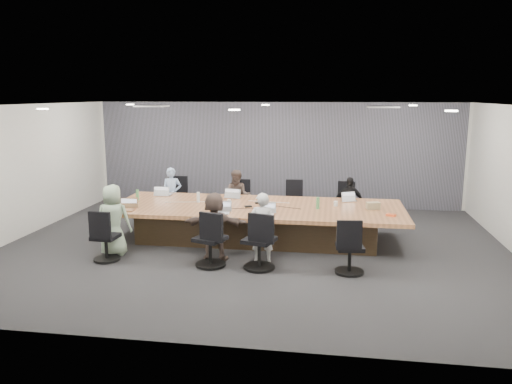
# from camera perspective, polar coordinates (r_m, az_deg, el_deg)

# --- Properties ---
(floor) EXTENTS (10.00, 8.00, 0.00)m
(floor) POSITION_cam_1_polar(r_m,az_deg,el_deg) (10.03, -0.35, -6.34)
(floor) COLOR #2A2A2C
(floor) RESTS_ON ground
(ceiling) EXTENTS (10.00, 8.00, 0.00)m
(ceiling) POSITION_cam_1_polar(r_m,az_deg,el_deg) (9.57, -0.37, 9.88)
(ceiling) COLOR white
(ceiling) RESTS_ON wall_back
(wall_back) EXTENTS (10.00, 0.00, 2.80)m
(wall_back) POSITION_cam_1_polar(r_m,az_deg,el_deg) (13.62, 2.31, 4.34)
(wall_back) COLOR beige
(wall_back) RESTS_ON ground
(wall_front) EXTENTS (10.00, 0.00, 2.80)m
(wall_front) POSITION_cam_1_polar(r_m,az_deg,el_deg) (5.88, -6.57, -4.84)
(wall_front) COLOR beige
(wall_front) RESTS_ON ground
(wall_left) EXTENTS (0.00, 8.00, 2.80)m
(wall_left) POSITION_cam_1_polar(r_m,az_deg,el_deg) (11.59, -25.60, 2.05)
(wall_left) COLOR beige
(wall_left) RESTS_ON ground
(curtain) EXTENTS (9.80, 0.04, 2.80)m
(curtain) POSITION_cam_1_polar(r_m,az_deg,el_deg) (13.54, 2.27, 4.30)
(curtain) COLOR slate
(curtain) RESTS_ON ground
(conference_table) EXTENTS (6.00, 2.20, 0.74)m
(conference_table) POSITION_cam_1_polar(r_m,az_deg,el_deg) (10.39, 0.08, -3.41)
(conference_table) COLOR #3C2C1B
(conference_table) RESTS_ON ground
(chair_0) EXTENTS (0.55, 0.55, 0.80)m
(chair_0) POSITION_cam_1_polar(r_m,az_deg,el_deg) (12.52, -9.05, -1.05)
(chair_0) COLOR black
(chair_0) RESTS_ON ground
(chair_1) EXTENTS (0.52, 0.52, 0.73)m
(chair_1) POSITION_cam_1_polar(r_m,az_deg,el_deg) (12.14, -1.77, -1.47)
(chair_1) COLOR black
(chair_1) RESTS_ON ground
(chair_2) EXTENTS (0.56, 0.56, 0.77)m
(chair_2) POSITION_cam_1_polar(r_m,az_deg,el_deg) (11.97, 4.19, -1.57)
(chair_2) COLOR black
(chair_2) RESTS_ON ground
(chair_3) EXTENTS (0.60, 0.60, 0.75)m
(chair_3) POSITION_cam_1_polar(r_m,az_deg,el_deg) (11.94, 10.46, -1.80)
(chair_3) COLOR black
(chair_3) RESTS_ON ground
(chair_4) EXTENTS (0.53, 0.53, 0.75)m
(chair_4) POSITION_cam_1_polar(r_m,az_deg,el_deg) (9.55, -16.79, -5.36)
(chair_4) COLOR black
(chair_4) RESTS_ON ground
(chair_5) EXTENTS (0.73, 0.73, 0.84)m
(chair_5) POSITION_cam_1_polar(r_m,az_deg,el_deg) (8.89, -5.26, -5.85)
(chair_5) COLOR black
(chair_5) RESTS_ON ground
(chair_6) EXTENTS (0.72, 0.72, 0.86)m
(chair_6) POSITION_cam_1_polar(r_m,az_deg,el_deg) (8.72, 0.37, -6.06)
(chair_6) COLOR black
(chair_6) RESTS_ON ground
(chair_7) EXTENTS (0.58, 0.58, 0.77)m
(chair_7) POSITION_cam_1_polar(r_m,az_deg,el_deg) (8.66, 10.67, -6.71)
(chair_7) COLOR black
(chair_7) RESTS_ON ground
(person_0) EXTENTS (0.52, 0.39, 1.29)m
(person_0) POSITION_cam_1_polar(r_m,az_deg,el_deg) (12.14, -9.59, -0.27)
(person_0) COLOR #97B0D7
(person_0) RESTS_ON ground
(laptop_0) EXTENTS (0.35, 0.24, 0.02)m
(laptop_0) POSITION_cam_1_polar(r_m,az_deg,el_deg) (11.61, -10.45, -0.28)
(laptop_0) COLOR #B2B2B7
(laptop_0) RESTS_ON conference_table
(person_1) EXTENTS (0.66, 0.53, 1.27)m
(person_1) POSITION_cam_1_polar(r_m,az_deg,el_deg) (11.74, -2.09, -0.54)
(person_1) COLOR #4D3E37
(person_1) RESTS_ON ground
(laptop_1) EXTENTS (0.38, 0.29, 0.02)m
(laptop_1) POSITION_cam_1_polar(r_m,az_deg,el_deg) (11.19, -2.62, -0.53)
(laptop_1) COLOR #B2B2B7
(laptop_1) RESTS_ON conference_table
(person_3) EXTENTS (0.71, 0.34, 1.17)m
(person_3) POSITION_cam_1_polar(r_m,az_deg,el_deg) (11.56, 10.54, -1.17)
(person_3) COLOR black
(person_3) RESTS_ON ground
(laptop_3) EXTENTS (0.33, 0.26, 0.02)m
(laptop_3) POSITION_cam_1_polar(r_m,az_deg,el_deg) (10.99, 10.65, -0.94)
(laptop_3) COLOR #B2B2B7
(laptop_3) RESTS_ON conference_table
(person_4) EXTENTS (0.71, 0.50, 1.36)m
(person_4) POSITION_cam_1_polar(r_m,az_deg,el_deg) (9.78, -16.01, -3.09)
(person_4) COLOR #91AA8B
(person_4) RESTS_ON ground
(laptop_4) EXTENTS (0.39, 0.30, 0.02)m
(laptop_4) POSITION_cam_1_polar(r_m,az_deg,el_deg) (10.25, -14.76, -1.98)
(laptop_4) COLOR #8C6647
(laptop_4) RESTS_ON conference_table
(person_5) EXTENTS (1.20, 0.44, 1.28)m
(person_5) POSITION_cam_1_polar(r_m,az_deg,el_deg) (9.16, -4.75, -3.92)
(person_5) COLOR brown
(person_5) RESTS_ON ground
(laptop_5) EXTENTS (0.33, 0.24, 0.02)m
(laptop_5) POSITION_cam_1_polar(r_m,az_deg,el_deg) (9.65, -4.00, -2.45)
(laptop_5) COLOR #B2B2B7
(laptop_5) RESTS_ON conference_table
(person_6) EXTENTS (0.51, 0.38, 1.29)m
(person_6) POSITION_cam_1_polar(r_m,az_deg,el_deg) (8.99, 0.69, -4.11)
(person_6) COLOR silver
(person_6) RESTS_ON ground
(laptop_6) EXTENTS (0.32, 0.24, 0.02)m
(laptop_6) POSITION_cam_1_polar(r_m,az_deg,el_deg) (9.50, 1.16, -2.64)
(laptop_6) COLOR #B2B2B7
(laptop_6) RESTS_ON conference_table
(bottle_green_left) EXTENTS (0.08, 0.08, 0.24)m
(bottle_green_left) POSITION_cam_1_polar(r_m,az_deg,el_deg) (11.13, -13.40, -0.32)
(bottle_green_left) COLOR #509555
(bottle_green_left) RESTS_ON conference_table
(bottle_green_right) EXTENTS (0.07, 0.07, 0.24)m
(bottle_green_right) POSITION_cam_1_polar(r_m,az_deg,el_deg) (10.08, 7.08, -1.27)
(bottle_green_right) COLOR #509555
(bottle_green_right) RESTS_ON conference_table
(bottle_clear) EXTENTS (0.08, 0.08, 0.22)m
(bottle_clear) POSITION_cam_1_polar(r_m,az_deg,el_deg) (10.69, -6.62, -0.59)
(bottle_clear) COLOR silver
(bottle_clear) RESTS_ON conference_table
(cup_white_far) EXTENTS (0.09, 0.09, 0.09)m
(cup_white_far) POSITION_cam_1_polar(r_m,az_deg,el_deg) (10.53, -3.09, -1.08)
(cup_white_far) COLOR white
(cup_white_far) RESTS_ON conference_table
(cup_white_near) EXTENTS (0.11, 0.11, 0.10)m
(cup_white_near) POSITION_cam_1_polar(r_m,az_deg,el_deg) (10.40, 9.10, -1.32)
(cup_white_near) COLOR white
(cup_white_near) RESTS_ON conference_table
(mug_brown) EXTENTS (0.10, 0.10, 0.10)m
(mug_brown) POSITION_cam_1_polar(r_m,az_deg,el_deg) (10.63, -13.66, -1.23)
(mug_brown) COLOR brown
(mug_brown) RESTS_ON conference_table
(mic_left) EXTENTS (0.17, 0.14, 0.03)m
(mic_left) POSITION_cam_1_polar(r_m,az_deg,el_deg) (10.20, -0.89, -1.65)
(mic_left) COLOR black
(mic_left) RESTS_ON conference_table
(mic_right) EXTENTS (0.15, 0.11, 0.03)m
(mic_right) POSITION_cam_1_polar(r_m,az_deg,el_deg) (10.52, 0.26, -1.25)
(mic_right) COLOR black
(mic_right) RESTS_ON conference_table
(stapler) EXTENTS (0.16, 0.04, 0.06)m
(stapler) POSITION_cam_1_polar(r_m,az_deg,el_deg) (10.03, 1.81, -1.78)
(stapler) COLOR black
(stapler) RESTS_ON conference_table
(canvas_bag) EXTENTS (0.29, 0.22, 0.14)m
(canvas_bag) POSITION_cam_1_polar(r_m,az_deg,el_deg) (10.28, 13.24, -1.53)
(canvas_bag) COLOR #988862
(canvas_bag) RESTS_ON conference_table
(snack_packet) EXTENTS (0.20, 0.17, 0.04)m
(snack_packet) POSITION_cam_1_polar(r_m,az_deg,el_deg) (9.79, 15.18, -2.55)
(snack_packet) COLOR #E55223
(snack_packet) RESTS_ON conference_table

